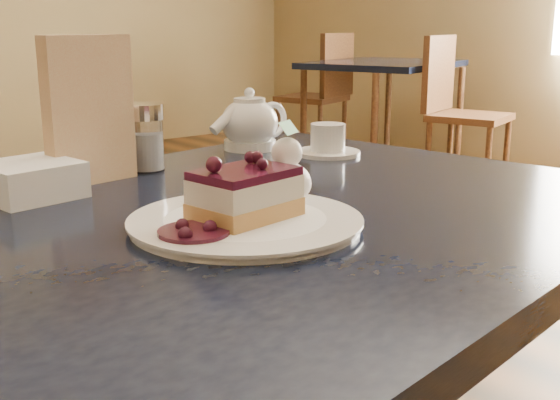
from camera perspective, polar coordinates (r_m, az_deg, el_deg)
main_table at (r=0.97m, az=-5.02°, el=-6.41°), size 1.41×1.04×0.81m
dessert_plate at (r=0.91m, az=-2.83°, el=-1.85°), size 0.30×0.30×0.01m
cheesecake_slice at (r=0.90m, az=-2.86°, el=0.48°), size 0.14×0.11×0.07m
whipped_cream at (r=0.97m, az=0.55°, el=1.40°), size 0.07×0.07×0.06m
berry_sauce at (r=0.84m, az=-7.03°, el=-2.61°), size 0.09×0.09×0.01m
tea_set at (r=1.45m, az=-1.24°, el=5.88°), size 0.26×0.27×0.11m
menu_card at (r=1.18m, az=-15.24°, el=7.05°), size 0.15×0.05×0.24m
sugar_shaker at (r=1.26m, az=-10.85°, el=5.07°), size 0.07×0.07×0.12m
napkin_stack at (r=1.12m, az=-19.72°, el=1.54°), size 0.15×0.15×0.05m
bg_table_far_right at (r=5.18m, az=8.14°, el=3.04°), size 1.27×1.95×1.29m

